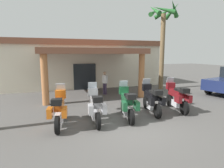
% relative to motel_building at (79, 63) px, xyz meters
% --- Properties ---
extents(ground_plane, '(80.00, 80.00, 0.00)m').
position_rel_motel_building_xyz_m(ground_plane, '(-0.03, -11.24, -2.07)').
color(ground_plane, '#514F4C').
extents(motel_building, '(14.46, 10.30, 4.03)m').
position_rel_motel_building_xyz_m(motel_building, '(0.00, 0.00, 0.00)').
color(motel_building, silver).
rests_on(motel_building, ground_plane).
extents(motorcycle_orange, '(0.87, 2.20, 1.61)m').
position_rel_motel_building_xyz_m(motorcycle_orange, '(-2.63, -10.17, -1.37)').
color(motorcycle_orange, black).
rests_on(motorcycle_orange, ground_plane).
extents(motorcycle_silver, '(0.77, 2.21, 1.61)m').
position_rel_motel_building_xyz_m(motorcycle_silver, '(-1.17, -10.25, -1.37)').
color(motorcycle_silver, black).
rests_on(motorcycle_silver, ground_plane).
extents(motorcycle_green, '(0.90, 2.19, 1.61)m').
position_rel_motel_building_xyz_m(motorcycle_green, '(0.29, -10.28, -1.37)').
color(motorcycle_green, black).
rests_on(motorcycle_green, ground_plane).
extents(motorcycle_black, '(0.89, 2.20, 1.61)m').
position_rel_motel_building_xyz_m(motorcycle_black, '(1.74, -9.95, -1.37)').
color(motorcycle_black, black).
rests_on(motorcycle_black, ground_plane).
extents(motorcycle_maroon, '(0.89, 2.20, 1.61)m').
position_rel_motel_building_xyz_m(motorcycle_maroon, '(3.20, -9.99, -1.37)').
color(motorcycle_maroon, black).
rests_on(motorcycle_maroon, ground_plane).
extents(pedestrian, '(0.32, 0.47, 1.64)m').
position_rel_motel_building_xyz_m(pedestrian, '(0.91, -5.01, -1.13)').
color(pedestrian, '#3F334C').
rests_on(pedestrian, ground_plane).
extents(palm_tree_near_portico, '(2.50, 2.57, 6.89)m').
position_rel_motel_building_xyz_m(palm_tree_near_portico, '(5.93, -4.55, 2.91)').
color(palm_tree_near_portico, brown).
rests_on(palm_tree_near_portico, ground_plane).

